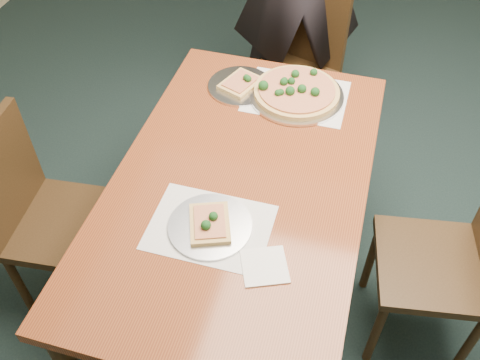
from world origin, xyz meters
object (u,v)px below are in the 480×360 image
(chair_far, at_px, (297,61))
(chair_left, at_px, (43,211))
(slice_plate_far, at_px, (241,85))
(dining_table, at_px, (240,197))
(slice_plate_near, at_px, (210,225))
(pizza_pan, at_px, (296,92))
(chair_right, at_px, (459,258))

(chair_far, height_order, chair_left, same)
(slice_plate_far, bearing_deg, chair_left, -131.72)
(chair_left, bearing_deg, dining_table, -83.26)
(chair_far, bearing_deg, slice_plate_near, -74.47)
(slice_plate_near, height_order, slice_plate_far, slice_plate_near)
(chair_far, distance_m, slice_plate_far, 0.66)
(chair_far, xyz_separation_m, slice_plate_near, (-0.03, -1.37, 0.25))
(dining_table, distance_m, chair_left, 0.80)
(dining_table, height_order, pizza_pan, pizza_pan)
(chair_far, height_order, chair_right, same)
(slice_plate_near, relative_size, slice_plate_far, 1.00)
(pizza_pan, distance_m, slice_plate_far, 0.24)
(chair_far, bearing_deg, slice_plate_far, -86.45)
(dining_table, xyz_separation_m, chair_right, (0.83, 0.05, -0.14))
(slice_plate_near, bearing_deg, slice_plate_far, 98.16)
(dining_table, height_order, chair_left, chair_left)
(pizza_pan, height_order, slice_plate_near, pizza_pan)
(dining_table, xyz_separation_m, slice_plate_far, (-0.15, 0.53, 0.10))
(pizza_pan, distance_m, slice_plate_near, 0.78)
(chair_far, relative_size, slice_plate_near, 3.25)
(chair_left, distance_m, slice_plate_far, 0.97)
(chair_left, distance_m, slice_plate_near, 0.78)
(chair_right, bearing_deg, chair_left, -91.10)
(slice_plate_near, xyz_separation_m, slice_plate_far, (-0.11, 0.77, -0.00))
(slice_plate_far, bearing_deg, pizza_pan, -0.14)
(chair_right, height_order, slice_plate_near, chair_right)
(pizza_pan, xyz_separation_m, slice_plate_far, (-0.24, 0.00, -0.01))
(chair_right, relative_size, pizza_pan, 2.29)
(pizza_pan, bearing_deg, dining_table, -100.06)
(chair_left, distance_m, pizza_pan, 1.14)
(slice_plate_near, distance_m, slice_plate_far, 0.77)
(pizza_pan, bearing_deg, chair_far, 99.31)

